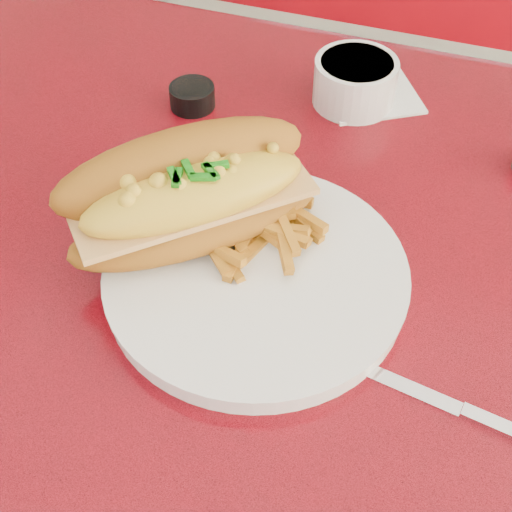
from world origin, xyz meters
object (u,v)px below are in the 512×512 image
(dinner_plate, at_px, (256,276))
(sauce_cup_left, at_px, (192,95))
(gravy_ramekin, at_px, (355,81))
(fork, at_px, (334,284))
(knife, at_px, (451,406))
(booth_bench_far, at_px, (400,140))
(mac_hoagie, at_px, (190,193))
(diner_table, at_px, (304,330))

(dinner_plate, bearing_deg, sauce_cup_left, 124.31)
(gravy_ramekin, bearing_deg, fork, -79.46)
(dinner_plate, xyz_separation_m, knife, (0.20, -0.07, -0.01))
(fork, bearing_deg, booth_bench_far, 14.43)
(booth_bench_far, distance_m, mac_hoagie, 1.03)
(dinner_plate, distance_m, mac_hoagie, 0.10)
(booth_bench_far, xyz_separation_m, mac_hoagie, (-0.11, -0.86, 0.55))
(knife, bearing_deg, diner_table, 146.22)
(fork, xyz_separation_m, sauce_cup_left, (-0.24, 0.24, -0.01))
(booth_bench_far, xyz_separation_m, gravy_ramekin, (-0.02, -0.57, 0.51))
(diner_table, relative_size, gravy_ramekin, 9.50)
(mac_hoagie, bearing_deg, fork, -51.94)
(fork, xyz_separation_m, knife, (0.12, -0.08, -0.02))
(mac_hoagie, distance_m, gravy_ramekin, 0.30)
(booth_bench_far, xyz_separation_m, fork, (0.04, -0.88, 0.50))
(knife, bearing_deg, gravy_ramekin, 123.98)
(mac_hoagie, xyz_separation_m, gravy_ramekin, (0.09, 0.29, -0.04))
(fork, bearing_deg, gravy_ramekin, 22.32)
(sauce_cup_left, bearing_deg, gravy_ramekin, 21.86)
(sauce_cup_left, bearing_deg, fork, -44.56)
(diner_table, bearing_deg, mac_hoagie, -156.13)
(booth_bench_far, xyz_separation_m, sauce_cup_left, (-0.20, -0.64, 0.50))
(booth_bench_far, height_order, knife, booth_bench_far)
(booth_bench_far, bearing_deg, sauce_cup_left, -107.27)
(booth_bench_far, relative_size, mac_hoagie, 4.49)
(gravy_ramekin, relative_size, sauce_cup_left, 2.08)
(diner_table, height_order, dinner_plate, dinner_plate)
(sauce_cup_left, bearing_deg, mac_hoagie, -66.96)
(fork, distance_m, sauce_cup_left, 0.34)
(booth_bench_far, height_order, mac_hoagie, same)
(knife, bearing_deg, booth_bench_far, 108.86)
(sauce_cup_left, distance_m, knife, 0.48)
(gravy_ramekin, distance_m, knife, 0.43)
(diner_table, distance_m, gravy_ramekin, 0.31)
(gravy_ramekin, xyz_separation_m, sauce_cup_left, (-0.18, -0.07, -0.01))
(mac_hoagie, bearing_deg, sauce_cup_left, 70.02)
(dinner_plate, height_order, sauce_cup_left, sauce_cup_left)
(booth_bench_far, height_order, gravy_ramekin, booth_bench_far)
(fork, bearing_deg, mac_hoagie, 92.86)
(dinner_plate, bearing_deg, fork, 5.97)
(booth_bench_far, relative_size, sauce_cup_left, 19.24)
(diner_table, bearing_deg, gravy_ramekin, 94.06)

